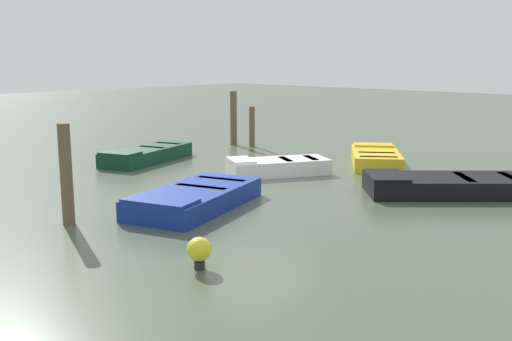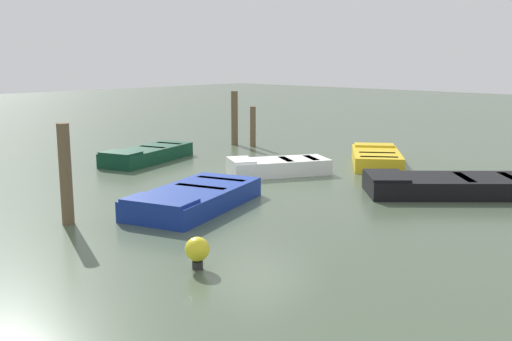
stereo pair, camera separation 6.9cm
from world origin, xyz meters
The scene contains 10 objects.
ground_plane centered at (0.00, 0.00, 0.00)m, with size 80.00×80.00×0.00m, color #475642.
rowboat_dark_green centered at (0.17, 4.57, 0.22)m, with size 3.37×2.02×0.46m.
rowboat_white centered at (1.33, 0.46, 0.22)m, with size 2.80×2.24×0.46m.
rowboat_black centered at (2.24, -3.87, 0.22)m, with size 3.63×3.76×0.46m.
rowboat_yellow centered at (4.28, -0.69, 0.22)m, with size 2.91×2.60×0.46m.
rowboat_blue centered at (-2.50, -0.61, 0.22)m, with size 3.51×2.40×0.46m.
mooring_piling_far_left centered at (4.49, 4.36, 0.69)m, with size 0.20×0.20×1.38m, color brown.
mooring_piling_center centered at (4.35, 5.12, 0.94)m, with size 0.23×0.23×1.88m, color brown.
mooring_piling_near_right centered at (-4.87, 0.20, 0.94)m, with size 0.22×0.22×1.87m, color brown.
marker_buoy centered at (-4.79, -3.33, 0.29)m, with size 0.36×0.36×0.48m.
Camera 1 is at (-10.22, -9.50, 3.04)m, focal length 41.41 mm.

